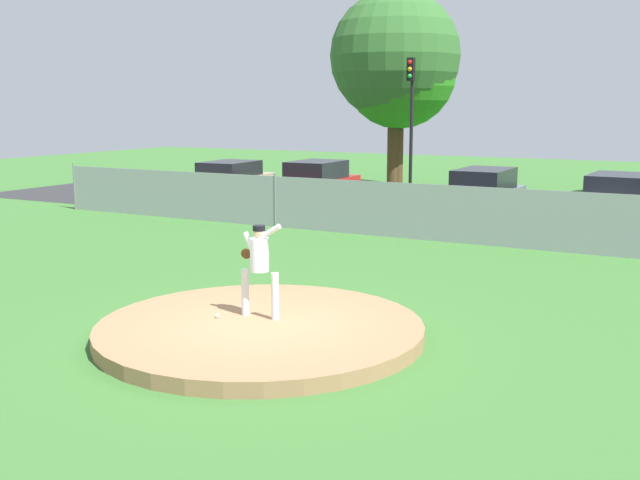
% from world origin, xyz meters
% --- Properties ---
extents(ground_plane, '(80.00, 80.00, 0.00)m').
position_xyz_m(ground_plane, '(0.00, 6.00, 0.00)').
color(ground_plane, '#386B2D').
extents(asphalt_strip, '(44.00, 7.00, 0.01)m').
position_xyz_m(asphalt_strip, '(0.00, 14.50, 0.00)').
color(asphalt_strip, '#2B2B2D').
rests_on(asphalt_strip, ground_plane).
extents(pitchers_mound, '(5.48, 5.48, 0.24)m').
position_xyz_m(pitchers_mound, '(0.00, 0.00, 0.12)').
color(pitchers_mound, '#99704C').
rests_on(pitchers_mound, ground_plane).
extents(pitcher_youth, '(0.83, 0.32, 1.65)m').
position_xyz_m(pitcher_youth, '(-0.20, 0.29, 1.23)').
color(pitcher_youth, silver).
rests_on(pitcher_youth, pitchers_mound).
extents(baseball, '(0.07, 0.07, 0.07)m').
position_xyz_m(baseball, '(-0.81, -0.09, 0.28)').
color(baseball, white).
rests_on(baseball, pitchers_mound).
extents(chainlink_fence, '(29.38, 0.07, 1.72)m').
position_xyz_m(chainlink_fence, '(-0.00, 10.00, 0.81)').
color(chainlink_fence, gray).
rests_on(chainlink_fence, ground_plane).
extents(parked_car_red, '(1.93, 4.25, 1.77)m').
position_xyz_m(parked_car_red, '(-6.93, 14.71, 0.84)').
color(parked_car_red, '#A81919').
rests_on(parked_car_red, ground_plane).
extents(parked_car_white, '(1.97, 4.33, 1.74)m').
position_xyz_m(parked_car_white, '(3.81, 14.54, 0.83)').
color(parked_car_white, silver).
rests_on(parked_car_white, ground_plane).
extents(parked_car_slate, '(1.80, 4.63, 1.77)m').
position_xyz_m(parked_car_slate, '(-0.34, 14.24, 0.84)').
color(parked_car_slate, slate).
rests_on(parked_car_slate, ground_plane).
extents(parked_car_champagne, '(2.04, 4.35, 1.67)m').
position_xyz_m(parked_car_champagne, '(-10.52, 14.14, 0.80)').
color(parked_car_champagne, tan).
rests_on(parked_car_champagne, ground_plane).
extents(traffic_light_near, '(0.28, 0.46, 5.70)m').
position_xyz_m(traffic_light_near, '(-4.63, 18.46, 3.84)').
color(traffic_light_near, black).
rests_on(traffic_light_near, ground_plane).
extents(tree_tall_centre, '(5.80, 5.80, 8.90)m').
position_xyz_m(tree_tall_centre, '(-6.68, 21.58, 5.98)').
color(tree_tall_centre, '#4C331E').
rests_on(tree_tall_centre, ground_plane).
extents(tree_broad_right, '(5.07, 5.07, 7.86)m').
position_xyz_m(tree_broad_right, '(-6.49, 21.70, 5.31)').
color(tree_broad_right, '#4C331E').
rests_on(tree_broad_right, ground_plane).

